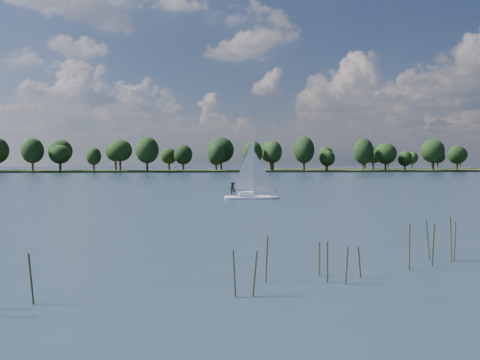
% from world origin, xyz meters
% --- Properties ---
extents(ground, '(700.00, 700.00, 0.00)m').
position_xyz_m(ground, '(0.00, 100.00, 0.00)').
color(ground, '#233342').
rests_on(ground, ground).
extents(far_shore, '(660.00, 40.00, 1.50)m').
position_xyz_m(far_shore, '(0.00, 212.00, 0.00)').
color(far_shore, black).
rests_on(far_shore, ground).
extents(far_shore_back, '(220.00, 30.00, 1.40)m').
position_xyz_m(far_shore_back, '(160.00, 260.00, 0.00)').
color(far_shore_back, black).
rests_on(far_shore_back, ground).
extents(sailboat, '(6.20, 1.94, 8.09)m').
position_xyz_m(sailboat, '(9.53, 35.81, 2.26)').
color(sailboat, white).
rests_on(sailboat, ground).
extents(treeline, '(562.59, 74.36, 16.78)m').
position_xyz_m(treeline, '(-26.94, 207.99, 7.96)').
color(treeline, black).
rests_on(treeline, ground).
extents(reeds, '(57.20, 11.15, 2.23)m').
position_xyz_m(reeds, '(-0.73, -9.92, 0.86)').
color(reeds, '#283316').
rests_on(reeds, ground).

